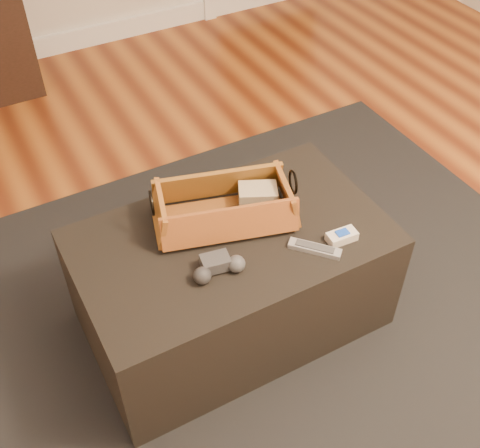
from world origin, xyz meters
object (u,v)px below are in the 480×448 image
tv_remote (219,218)px  wicker_basket (224,208)px  silver_remote (315,248)px  ottoman (232,279)px  game_controller (218,267)px  cream_gadget (342,236)px

tv_remote → wicker_basket: 0.04m
tv_remote → silver_remote: 0.32m
ottoman → game_controller: bearing=-132.4°
wicker_basket → silver_remote: 0.32m
wicker_basket → game_controller: size_ratio=2.99×
silver_remote → cream_gadget: 0.10m
ottoman → silver_remote: size_ratio=6.79×
ottoman → tv_remote: bearing=99.8°
wicker_basket → game_controller: (-0.12, -0.20, -0.03)m
game_controller → ottoman: bearing=47.6°
ottoman → tv_remote: size_ratio=4.16×
silver_remote → cream_gadget: size_ratio=1.49×
game_controller → cream_gadget: game_controller is taller
tv_remote → cream_gadget: tv_remote is taller
cream_gadget → game_controller: bearing=171.1°
ottoman → wicker_basket: 0.28m
tv_remote → game_controller: game_controller is taller
ottoman → tv_remote: 0.25m
tv_remote → silver_remote: tv_remote is taller
wicker_basket → game_controller: wicker_basket is taller
tv_remote → game_controller: (-0.10, -0.19, -0.00)m
wicker_basket → silver_remote: (0.18, -0.26, -0.04)m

